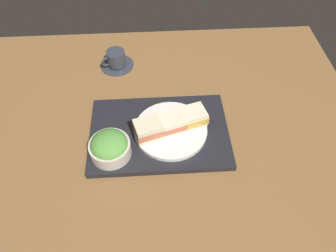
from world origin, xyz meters
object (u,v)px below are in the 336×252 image
(sandwich_far, at_px, (192,117))
(salad_bowl, at_px, (110,147))
(sandwich_near, at_px, (149,130))
(coffee_cup, at_px, (116,60))
(sandwich_plate, at_px, (171,130))
(sandwich_middle, at_px, (171,123))

(sandwich_far, height_order, salad_bowl, salad_bowl)
(sandwich_near, xyz_separation_m, coffee_cup, (-0.12, 0.37, -0.03))
(sandwich_near, bearing_deg, sandwich_far, 17.56)
(sandwich_plate, relative_size, sandwich_near, 2.37)
(sandwich_plate, bearing_deg, coffee_cup, 117.89)
(sandwich_far, relative_size, coffee_cup, 0.80)
(sandwich_near, height_order, salad_bowl, salad_bowl)
(sandwich_plate, distance_m, sandwich_middle, 0.03)
(sandwich_near, bearing_deg, sandwich_middle, 17.56)
(sandwich_middle, height_order, sandwich_far, sandwich_far)
(salad_bowl, bearing_deg, sandwich_middle, 21.58)
(sandwich_plate, xyz_separation_m, sandwich_far, (0.07, 0.02, 0.03))
(sandwich_far, distance_m, salad_bowl, 0.26)
(sandwich_middle, bearing_deg, sandwich_far, 17.56)
(sandwich_middle, xyz_separation_m, sandwich_far, (0.07, 0.02, 0.00))
(sandwich_middle, bearing_deg, sandwich_plate, -135.00)
(sandwich_near, height_order, sandwich_middle, sandwich_near)
(sandwich_far, xyz_separation_m, coffee_cup, (-0.25, 0.32, -0.03))
(sandwich_middle, distance_m, salad_bowl, 0.19)
(sandwich_near, distance_m, salad_bowl, 0.12)
(sandwich_far, bearing_deg, salad_bowl, -159.49)
(sandwich_near, height_order, sandwich_far, sandwich_near)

